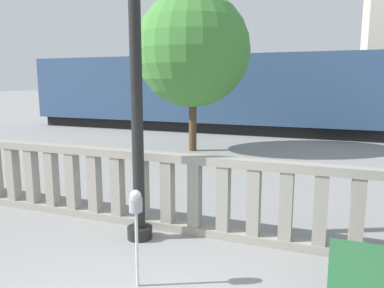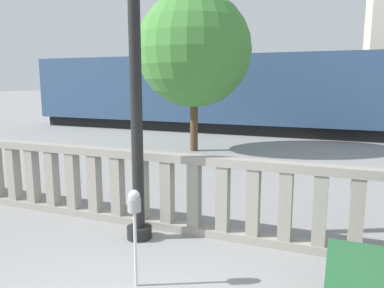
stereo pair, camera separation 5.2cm
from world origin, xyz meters
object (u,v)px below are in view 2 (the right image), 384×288
Objects in this scene: tree_left at (194,50)px; train_near at (291,93)px; lamppost at (135,40)px; parking_meter at (134,210)px.

train_near is at bearing 63.82° from tree_left.
tree_left reaches higher than train_near.
train_near is at bearing 86.85° from lamppost.
lamppost is at bearing 117.94° from parking_meter.
train_near is at bearing 89.84° from parking_meter.
lamppost is 1.16× the size of tree_left.
lamppost is 5.25× the size of parking_meter.
parking_meter is 0.22× the size of tree_left.
parking_meter is (0.71, -1.33, -2.21)m from lamppost.
parking_meter is 0.05× the size of train_near.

